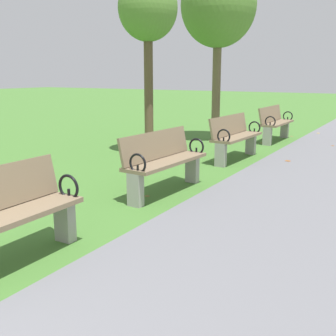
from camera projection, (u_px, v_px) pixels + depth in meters
park_bench_3 at (164, 160)px, 5.94m from camera, size 0.55×1.62×0.90m
park_bench_4 at (235, 136)px, 8.26m from camera, size 0.54×1.62×0.90m
park_bench_5 at (275, 123)px, 10.58m from camera, size 0.49×1.61×0.90m
tree_1 at (148, 12)px, 8.38m from camera, size 1.23×1.23×3.72m
tree_2 at (218, 6)px, 10.11m from camera, size 1.88×1.88×4.43m
scattered_leaves at (171, 189)px, 6.19m from camera, size 4.54×14.83×0.02m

